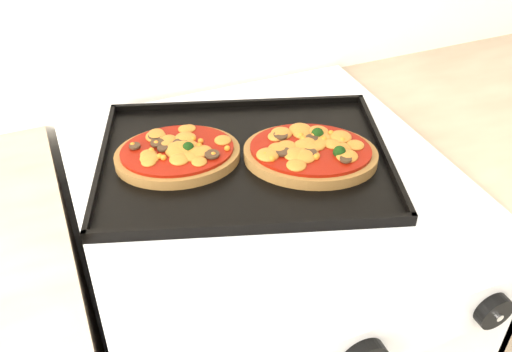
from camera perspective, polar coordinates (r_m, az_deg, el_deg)
name	(u,v)px	position (r m, az deg, el deg)	size (l,w,h in m)	color
stove	(264,346)	(1.24, 0.84, -16.60)	(0.60, 0.60, 0.91)	silver
control_panel	(363,345)	(0.76, 10.69, -16.25)	(0.60, 0.02, 0.09)	silver
knob_right	(493,311)	(0.85, 22.65, -12.36)	(0.05, 0.05, 0.02)	black
baking_tray	(244,158)	(0.93, -1.17, 1.83)	(0.47, 0.35, 0.02)	black
pizza_left	(178,153)	(0.93, -7.85, 2.31)	(0.20, 0.16, 0.03)	brown
pizza_right	(310,152)	(0.92, 5.46, 2.40)	(0.22, 0.16, 0.03)	brown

